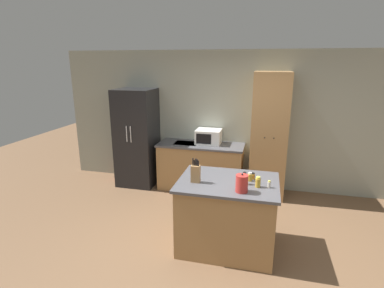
% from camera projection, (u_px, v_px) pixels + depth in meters
% --- Properties ---
extents(ground_plane, '(14.00, 14.00, 0.00)m').
position_uv_depth(ground_plane, '(224.00, 256.00, 3.81)').
color(ground_plane, brown).
extents(wall_back, '(7.20, 0.06, 2.60)m').
position_uv_depth(wall_back, '(243.00, 121.00, 5.65)').
color(wall_back, '#9EA393').
rests_on(wall_back, ground_plane).
extents(refrigerator, '(0.73, 0.70, 1.89)m').
position_uv_depth(refrigerator, '(137.00, 138.00, 5.87)').
color(refrigerator, black).
rests_on(refrigerator, ground_plane).
extents(back_counter, '(1.61, 0.64, 0.89)m').
position_uv_depth(back_counter, '(201.00, 166.00, 5.74)').
color(back_counter, '#9E7547').
rests_on(back_counter, ground_plane).
extents(pantry_cabinet, '(0.62, 0.61, 2.23)m').
position_uv_depth(pantry_cabinet, '(269.00, 136.00, 5.28)').
color(pantry_cabinet, '#9E7547').
rests_on(pantry_cabinet, ground_plane).
extents(kitchen_island, '(1.25, 0.94, 0.93)m').
position_uv_depth(kitchen_island, '(227.00, 214.00, 3.90)').
color(kitchen_island, '#9E7547').
rests_on(kitchen_island, ground_plane).
extents(microwave, '(0.46, 0.40, 0.26)m').
position_uv_depth(microwave, '(209.00, 137.00, 5.63)').
color(microwave, white).
rests_on(microwave, back_counter).
extents(knife_block, '(0.11, 0.08, 0.31)m').
position_uv_depth(knife_block, '(196.00, 173.00, 3.71)').
color(knife_block, '#9E7547').
rests_on(knife_block, kitchen_island).
extents(spice_bottle_tall_dark, '(0.04, 0.04, 0.09)m').
position_uv_depth(spice_bottle_tall_dark, '(269.00, 184.00, 3.56)').
color(spice_bottle_tall_dark, beige).
rests_on(spice_bottle_tall_dark, kitchen_island).
extents(spice_bottle_short_red, '(0.06, 0.06, 0.08)m').
position_uv_depth(spice_bottle_short_red, '(253.00, 176.00, 3.83)').
color(spice_bottle_short_red, orange).
rests_on(spice_bottle_short_red, kitchen_island).
extents(spice_bottle_amber_oil, '(0.05, 0.05, 0.16)m').
position_uv_depth(spice_bottle_amber_oil, '(244.00, 178.00, 3.66)').
color(spice_bottle_amber_oil, '#B2281E').
rests_on(spice_bottle_amber_oil, kitchen_island).
extents(spice_bottle_green_herb, '(0.05, 0.05, 0.11)m').
position_uv_depth(spice_bottle_green_herb, '(250.00, 177.00, 3.76)').
color(spice_bottle_green_herb, gold).
rests_on(spice_bottle_green_herb, kitchen_island).
extents(spice_bottle_pale_salt, '(0.06, 0.06, 0.13)m').
position_uv_depth(spice_bottle_pale_salt, '(258.00, 182.00, 3.58)').
color(spice_bottle_pale_salt, gold).
rests_on(spice_bottle_pale_salt, kitchen_island).
extents(kettle, '(0.14, 0.14, 0.23)m').
position_uv_depth(kettle, '(242.00, 183.00, 3.44)').
color(kettle, '#B72D28').
rests_on(kettle, kitchen_island).
extents(fire_extinguisher, '(0.11, 0.11, 0.40)m').
position_uv_depth(fire_extinguisher, '(118.00, 171.00, 6.23)').
color(fire_extinguisher, red).
rests_on(fire_extinguisher, ground_plane).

